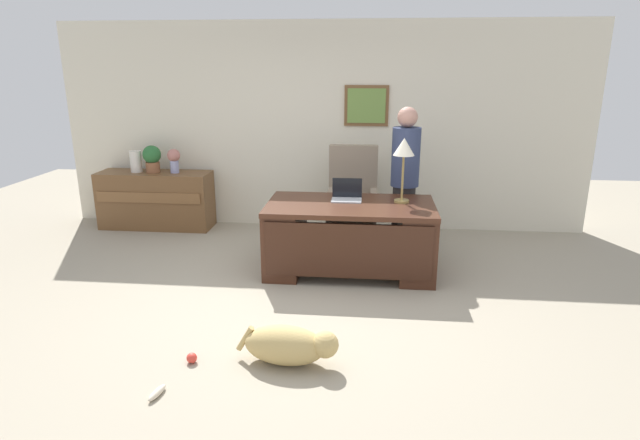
{
  "coord_description": "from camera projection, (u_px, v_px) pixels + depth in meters",
  "views": [
    {
      "loc": [
        0.68,
        -4.38,
        2.16
      ],
      "look_at": [
        0.21,
        0.3,
        0.75
      ],
      "focal_mm": 29.3,
      "sensor_mm": 36.0,
      "label": 1
    }
  ],
  "objects": [
    {
      "name": "desk",
      "position": [
        350.0,
        236.0,
        5.54
      ],
      "size": [
        1.76,
        0.96,
        0.75
      ],
      "color": "#422316",
      "rests_on": "ground_plane"
    },
    {
      "name": "potted_plant",
      "position": [
        152.0,
        158.0,
        6.94
      ],
      "size": [
        0.24,
        0.24,
        0.36
      ],
      "color": "brown",
      "rests_on": "credenza"
    },
    {
      "name": "desk_lamp",
      "position": [
        404.0,
        151.0,
        5.38
      ],
      "size": [
        0.22,
        0.22,
        0.68
      ],
      "color": "#9E8447",
      "rests_on": "desk"
    },
    {
      "name": "credenza",
      "position": [
        156.0,
        200.0,
        7.1
      ],
      "size": [
        1.51,
        0.5,
        0.76
      ],
      "color": "brown",
      "rests_on": "ground_plane"
    },
    {
      "name": "ground_plane",
      "position": [
        295.0,
        306.0,
        4.86
      ],
      "size": [
        12.0,
        12.0,
        0.0
      ],
      "primitive_type": "plane",
      "color": "#9E937F"
    },
    {
      "name": "dog_lying",
      "position": [
        289.0,
        345.0,
        3.88
      ],
      "size": [
        0.79,
        0.36,
        0.3
      ],
      "color": "tan",
      "rests_on": "ground_plane"
    },
    {
      "name": "back_wall",
      "position": [
        322.0,
        127.0,
        6.95
      ],
      "size": [
        7.0,
        0.16,
        2.7
      ],
      "color": "beige",
      "rests_on": "ground_plane"
    },
    {
      "name": "laptop",
      "position": [
        347.0,
        195.0,
        5.61
      ],
      "size": [
        0.32,
        0.22,
        0.22
      ],
      "color": "#B2B5BA",
      "rests_on": "desk"
    },
    {
      "name": "vase_empty",
      "position": [
        136.0,
        161.0,
        6.98
      ],
      "size": [
        0.15,
        0.15,
        0.28
      ],
      "primitive_type": "cylinder",
      "color": "silver",
      "rests_on": "credenza"
    },
    {
      "name": "dog_toy_bone",
      "position": [
        157.0,
        393.0,
        3.53
      ],
      "size": [
        0.09,
        0.2,
        0.05
      ],
      "primitive_type": "ellipsoid",
      "rotation": [
        0.0,
        0.0,
        1.36
      ],
      "color": "beige",
      "rests_on": "ground_plane"
    },
    {
      "name": "dog_toy_ball",
      "position": [
        192.0,
        358.0,
        3.92
      ],
      "size": [
        0.08,
        0.08,
        0.08
      ],
      "primitive_type": "sphere",
      "color": "#E53F33",
      "rests_on": "ground_plane"
    },
    {
      "name": "armchair",
      "position": [
        352.0,
        202.0,
        6.46
      ],
      "size": [
        0.6,
        0.59,
        1.2
      ],
      "color": "gray",
      "rests_on": "ground_plane"
    },
    {
      "name": "person_standing",
      "position": [
        405.0,
        180.0,
        5.97
      ],
      "size": [
        0.32,
        0.32,
        1.71
      ],
      "color": "#262323",
      "rests_on": "ground_plane"
    },
    {
      "name": "vase_with_flowers",
      "position": [
        174.0,
        159.0,
        6.91
      ],
      "size": [
        0.17,
        0.17,
        0.32
      ],
      "color": "#9499C7",
      "rests_on": "credenza"
    }
  ]
}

